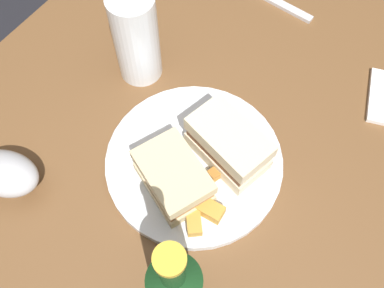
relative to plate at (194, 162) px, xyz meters
name	(u,v)px	position (x,y,z in m)	size (l,w,h in m)	color
ground_plane	(191,248)	(0.03, 0.03, -0.72)	(6.00, 6.00, 0.00)	black
dining_table	(191,212)	(0.03, 0.03, -0.36)	(1.07, 0.82, 0.71)	brown
plate	(194,162)	(0.00, 0.00, 0.00)	(0.28, 0.28, 0.02)	white
sandwich_half_left	(173,177)	(-0.05, 0.00, 0.04)	(0.12, 0.13, 0.06)	beige
sandwich_half_right	(229,144)	(0.04, -0.04, 0.04)	(0.10, 0.14, 0.07)	beige
potato_wedge_front	(207,208)	(-0.06, -0.06, 0.02)	(0.05, 0.02, 0.02)	gold
potato_wedge_middle	(193,218)	(-0.08, -0.05, 0.02)	(0.05, 0.02, 0.02)	gold
potato_wedge_back	(201,192)	(-0.04, -0.04, 0.02)	(0.04, 0.02, 0.02)	#B77F33
potato_wedge_left_edge	(223,168)	(0.01, -0.05, 0.02)	(0.05, 0.02, 0.02)	#AD702D
pint_glass	(137,42)	(0.10, 0.18, 0.07)	(0.07, 0.07, 0.17)	white
gravy_boat	(4,173)	(-0.18, 0.21, 0.03)	(0.09, 0.12, 0.07)	#B7B7BC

